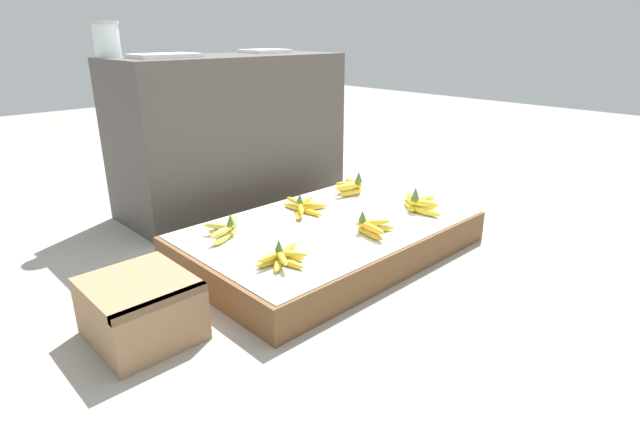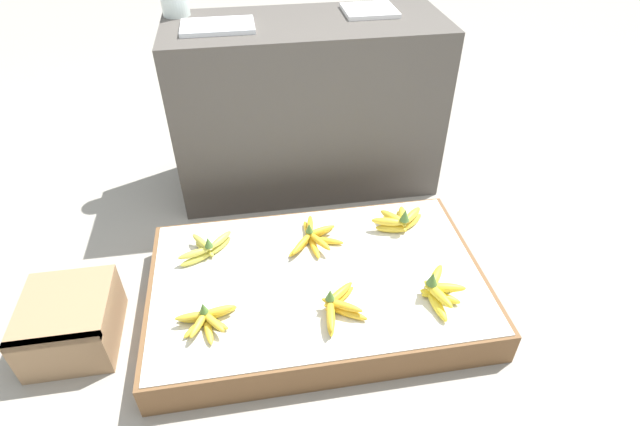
% 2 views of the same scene
% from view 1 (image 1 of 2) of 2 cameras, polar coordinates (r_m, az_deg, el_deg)
% --- Properties ---
extents(ground_plane, '(10.00, 10.00, 0.00)m').
position_cam_1_polar(ground_plane, '(2.12, 1.10, -4.53)').
color(ground_plane, gray).
extents(display_platform, '(1.19, 0.75, 0.13)m').
position_cam_1_polar(display_platform, '(2.09, 1.11, -2.87)').
color(display_platform, brown).
rests_on(display_platform, ground_plane).
extents(back_vendor_table, '(1.17, 0.48, 0.77)m').
position_cam_1_polar(back_vendor_table, '(2.66, -9.99, 9.02)').
color(back_vendor_table, '#4C4742').
rests_on(back_vendor_table, ground_plane).
extents(wooden_crate, '(0.29, 0.31, 0.19)m').
position_cam_1_polar(wooden_crate, '(1.62, -19.76, -10.26)').
color(wooden_crate, '#997551').
rests_on(wooden_crate, ground_plane).
extents(banana_bunch_front_left, '(0.20, 0.15, 0.09)m').
position_cam_1_polar(banana_bunch_front_left, '(1.71, -4.29, -5.04)').
color(banana_bunch_front_left, gold).
rests_on(banana_bunch_front_left, display_platform).
extents(banana_bunch_front_midleft, '(0.15, 0.21, 0.10)m').
position_cam_1_polar(banana_bunch_front_midleft, '(1.97, 5.61, -1.43)').
color(banana_bunch_front_midleft, gold).
rests_on(banana_bunch_front_midleft, display_platform).
extents(banana_bunch_front_midright, '(0.15, 0.24, 0.11)m').
position_cam_1_polar(banana_bunch_front_midright, '(2.24, 11.24, 1.03)').
color(banana_bunch_front_midright, yellow).
rests_on(banana_bunch_front_midright, display_platform).
extents(banana_bunch_middle_left, '(0.20, 0.16, 0.09)m').
position_cam_1_polar(banana_bunch_middle_left, '(1.96, -10.74, -1.81)').
color(banana_bunch_middle_left, gold).
rests_on(banana_bunch_middle_left, display_platform).
extents(banana_bunch_middle_midleft, '(0.23, 0.23, 0.09)m').
position_cam_1_polar(banana_bunch_middle_midleft, '(2.19, -1.88, 0.76)').
color(banana_bunch_middle_midleft, gold).
rests_on(banana_bunch_middle_midleft, display_platform).
extents(banana_bunch_middle_midright, '(0.23, 0.14, 0.11)m').
position_cam_1_polar(banana_bunch_middle_midright, '(2.44, 3.75, 3.07)').
color(banana_bunch_middle_midright, gold).
rests_on(banana_bunch_middle_midright, display_platform).
extents(glass_jar, '(0.12, 0.12, 0.15)m').
position_cam_1_polar(glass_jar, '(2.51, -23.23, 17.80)').
color(glass_jar, silver).
rests_on(glass_jar, back_vendor_table).
extents(foam_tray_white, '(0.22, 0.20, 0.02)m').
position_cam_1_polar(foam_tray_white, '(2.83, -6.32, 17.92)').
color(foam_tray_white, white).
rests_on(foam_tray_white, back_vendor_table).
extents(foam_tray_dark, '(0.28, 0.19, 0.02)m').
position_cam_1_polar(foam_tray_dark, '(2.40, -17.33, 16.80)').
color(foam_tray_dark, white).
rests_on(foam_tray_dark, back_vendor_table).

